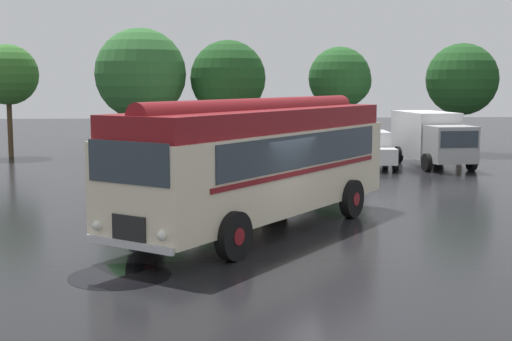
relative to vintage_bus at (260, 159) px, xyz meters
name	(u,v)px	position (x,y,z in m)	size (l,w,h in m)	color
ground_plane	(271,236)	(0.22, -0.81, -1.89)	(120.00, 120.00, 0.00)	black
vintage_bus	(260,159)	(0.00, 0.00, 0.00)	(8.04, 9.51, 3.49)	beige
car_near_left	(195,149)	(-1.90, 14.32, -1.05)	(2.12, 4.28, 1.66)	silver
car_mid_left	(257,150)	(0.95, 13.41, -1.05)	(2.17, 4.30, 1.66)	maroon
car_mid_right	(313,149)	(3.54, 13.85, -1.05)	(2.40, 4.40, 1.66)	#4C5156
car_far_right	(371,149)	(6.20, 13.54, -1.05)	(2.23, 4.33, 1.66)	silver
box_van	(431,137)	(9.13, 13.99, -0.53)	(2.68, 5.90, 2.50)	silver
tree_far_left	(6,74)	(-11.70, 19.64, 2.42)	(3.14, 3.14, 5.86)	#4C3823
tree_left_of_centre	(139,74)	(-4.73, 18.43, 2.40)	(4.65, 4.65, 6.65)	#4C3823
tree_centre	(230,79)	(-0.11, 18.65, 2.16)	(3.91, 3.91, 6.06)	#4C3823
tree_right_of_centre	(342,79)	(6.00, 19.71, 2.16)	(3.46, 3.36, 5.79)	#4C3823
tree_far_right	(460,79)	(12.57, 19.83, 2.19)	(3.93, 3.93, 6.02)	#4C3823
puddle_patch	(120,276)	(-3.19, -4.36, -1.89)	(2.08, 2.08, 0.01)	black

